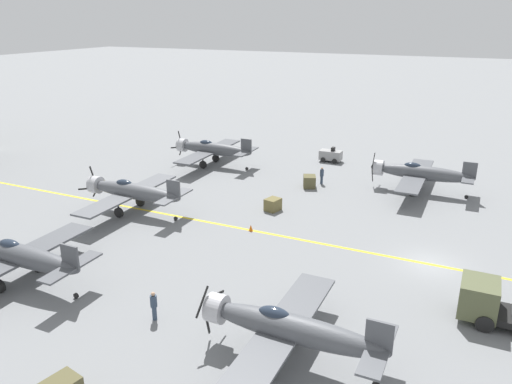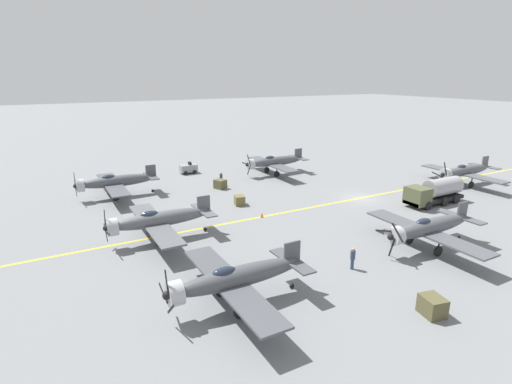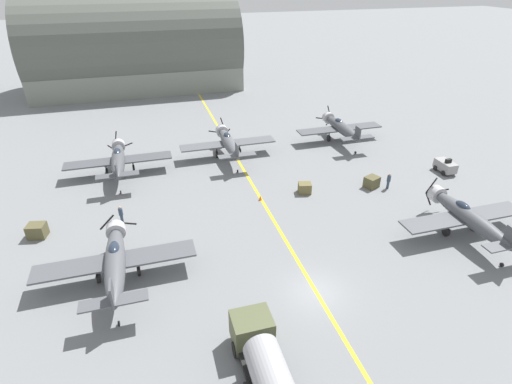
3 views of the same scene
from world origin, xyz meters
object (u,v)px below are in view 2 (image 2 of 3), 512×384
Objects in this scene: airplane_far_right at (115,182)px; ground_crew_walking at (221,178)px; fuel_tanker at (435,192)px; supply_crate_mid_lane at (432,306)px; airplane_far_left at (235,278)px; airplane_mid_left at (428,228)px; traffic_cone at (262,215)px; supply_crate_by_tanker at (240,200)px; tow_tractor at (188,168)px; ground_crew_inspecting at (353,258)px; airplane_far_center at (158,220)px; airplane_near_center at (464,171)px; airplane_mid_right at (274,162)px; supply_crate_outboard at (220,184)px.

airplane_far_right is 13.94m from ground_crew_walking.
fuel_tanker is 27.33m from ground_crew_walking.
airplane_far_left is at bearing 56.21° from supply_crate_mid_lane.
airplane_mid_left is 21.82× the size of traffic_cone.
supply_crate_by_tanker is at bearing 169.50° from ground_crew_walking.
tow_tractor is (7.55, -12.18, -1.22)m from airplane_far_right.
ground_crew_inspecting is at bearing -152.65° from airplane_far_right.
airplane_far_center is 12.69m from supply_crate_by_tanker.
airplane_near_center is 46.68m from airplane_far_right.
airplane_far_left reaches higher than supply_crate_by_tanker.
airplane_far_left reaches higher than airplane_mid_right.
supply_crate_mid_lane is (-26.07, -0.76, 0.08)m from supply_crate_by_tanker.
airplane_far_center is 17.63m from ground_crew_inspecting.
supply_crate_by_tanker is at bearing 91.23° from airplane_near_center.
fuel_tanker is 3.08× the size of tow_tractor.
traffic_cone is (5.79, 20.24, -1.24)m from fuel_tanker.
airplane_mid_left is 18.75m from airplane_far_left.
airplane_near_center is (-17.87, -19.95, 0.00)m from airplane_mid_right.
airplane_far_center is at bearing 154.47° from tow_tractor.
ground_crew_walking is at bearing -6.08° from traffic_cone.
ground_crew_walking is (28.06, -11.52, -1.01)m from airplane_far_left.
airplane_near_center is 8.96× the size of supply_crate_by_tanker.
supply_crate_mid_lane is at bearing 127.82° from fuel_tanker.
airplane_far_right is at bearing 121.79° from tow_tractor.
airplane_far_left is 21.43m from supply_crate_by_tanker.
tow_tractor reaches higher than supply_crate_outboard.
ground_crew_inspecting is (-29.54, 10.65, -1.02)m from airplane_mid_right.
airplane_far_center is 8.17× the size of supply_crate_outboard.
supply_crate_outboard is at bearing 46.82° from fuel_tanker.
tow_tractor is at bearing -11.33° from airplane_far_center.
supply_crate_outboard is at bearing 151.71° from ground_crew_walking.
airplane_near_center is at bearing -72.88° from airplane_mid_left.
airplane_far_center is 18.03m from supply_crate_outboard.
supply_crate_by_tanker is at bearing 14.10° from airplane_mid_left.
airplane_near_center is (11.89, -22.25, 0.00)m from airplane_mid_left.
ground_crew_walking is 1.77m from supply_crate_outboard.
airplane_mid_left is 25.23m from airplane_near_center.
airplane_mid_right and airplane_mid_left have the same top height.
supply_crate_by_tanker is at bearing 2.07° from traffic_cone.
supply_crate_outboard is (-2.67, -13.03, -1.40)m from airplane_far_right.
airplane_mid_left is 8.41m from ground_crew_inspecting.
ground_crew_walking is 1.37× the size of supply_crate_by_tanker.
airplane_mid_right is 31.41m from ground_crew_inspecting.
airplane_far_center is 1.50× the size of fuel_tanker.
fuel_tanker is (-21.02, -32.60, -0.50)m from airplane_far_right.
tow_tractor reaches higher than supply_crate_mid_lane.
airplane_far_center is (13.28, 20.14, 0.00)m from airplane_mid_left.
fuel_tanker is (8.18, -30.26, -0.50)m from airplane_far_left.
tow_tractor is (36.80, 8.90, -1.22)m from airplane_mid_left.
airplane_far_left is (-29.71, 21.05, 0.00)m from airplane_mid_right.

